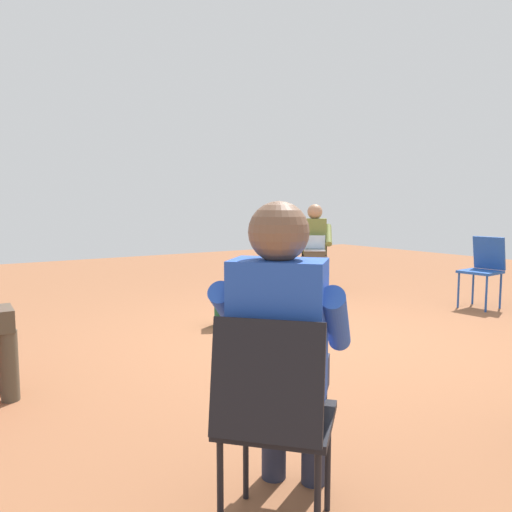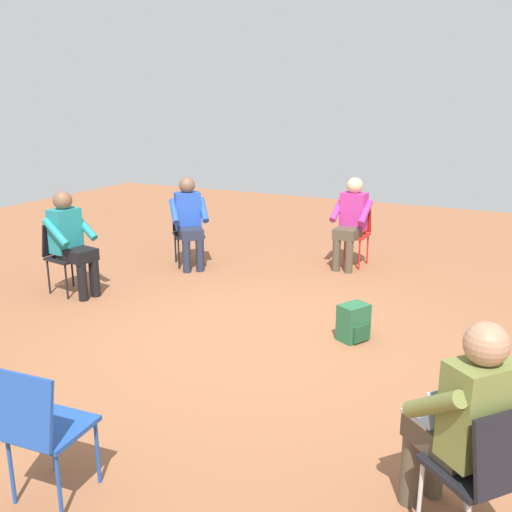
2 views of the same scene
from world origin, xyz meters
The scene contains 7 objects.
ground_plane centered at (0.00, 0.00, 0.00)m, with size 16.13×16.13×0.00m, color brown.
chair_southeast centered at (2.21, -1.89, 0.50)m, with size 0.59×0.58×0.85m.
chair_northwest centered at (-2.07, 1.95, 0.50)m, with size 0.58×0.59×0.85m.
chair_south centered at (-0.05, -2.61, 0.50)m, with size 0.43×0.47×0.85m.
person_with_laptop centered at (2.08, -1.79, 0.69)m, with size 0.64×0.63×1.24m.
person_in_blue centered at (-1.96, 1.82, 0.69)m, with size 0.63×0.63×1.24m.
backpack_near_laptop_user centered at (0.84, 0.42, 0.16)m, with size 0.31×0.34×0.36m.
Camera 1 is at (-3.45, 2.95, 1.22)m, focal length 35.00 mm.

